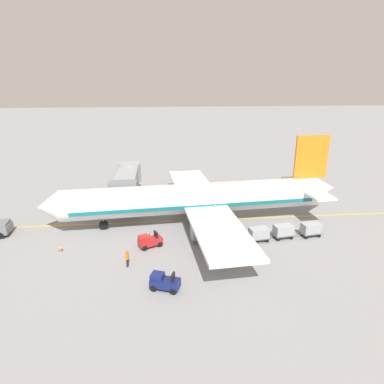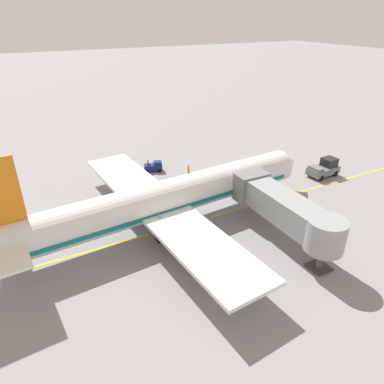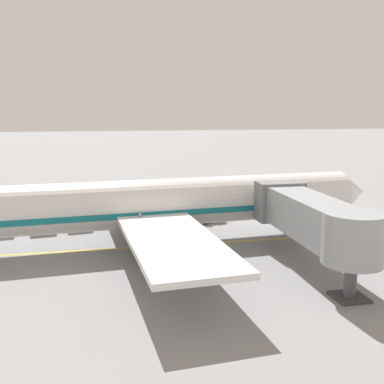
{
  "view_description": "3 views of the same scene",
  "coord_description": "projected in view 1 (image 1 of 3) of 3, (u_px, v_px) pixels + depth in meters",
  "views": [
    {
      "loc": [
        -39.06,
        3.45,
        17.01
      ],
      "look_at": [
        0.92,
        -0.37,
        3.55
      ],
      "focal_mm": 31.02,
      "sensor_mm": 36.0,
      "label": 1
    },
    {
      "loc": [
        28.02,
        -12.77,
        20.03
      ],
      "look_at": [
        -2.28,
        3.16,
        2.33
      ],
      "focal_mm": 32.6,
      "sensor_mm": 36.0,
      "label": 2
    },
    {
      "loc": [
        33.01,
        -4.89,
        10.35
      ],
      "look_at": [
        -2.41,
        2.26,
        3.72
      ],
      "focal_mm": 41.67,
      "sensor_mm": 36.0,
      "label": 3
    }
  ],
  "objects": [
    {
      "name": "safety_cone_nose_left",
      "position": [
        61.0,
        248.0,
        34.97
      ],
      "size": [
        0.36,
        0.36,
        0.59
      ],
      "color": "black",
      "rests_on": "ground"
    },
    {
      "name": "gate_lead_in_line",
      "position": [
        190.0,
        221.0,
        42.58
      ],
      "size": [
        0.24,
        80.0,
        0.01
      ],
      "primitive_type": "cube",
      "color": "gold",
      "rests_on": "ground"
    },
    {
      "name": "jet_bridge",
      "position": [
        127.0,
        181.0,
        47.23
      ],
      "size": [
        13.05,
        3.5,
        4.98
      ],
      "color": "#93999E",
      "rests_on": "ground"
    },
    {
      "name": "baggage_cart_second_in_train",
      "position": [
        283.0,
        230.0,
        37.53
      ],
      "size": [
        1.65,
        2.97,
        1.58
      ],
      "color": "#4C4C51",
      "rests_on": "ground"
    },
    {
      "name": "ground_plane",
      "position": [
        190.0,
        221.0,
        42.58
      ],
      "size": [
        400.0,
        400.0,
        0.0
      ],
      "primitive_type": "plane",
      "color": "gray"
    },
    {
      "name": "baggage_cart_front",
      "position": [
        259.0,
        233.0,
        36.82
      ],
      "size": [
        1.65,
        2.97,
        1.58
      ],
      "color": "#4C4C51",
      "rests_on": "ground"
    },
    {
      "name": "baggage_cart_third_in_train",
      "position": [
        311.0,
        229.0,
        38.02
      ],
      "size": [
        1.65,
        2.97,
        1.58
      ],
      "color": "#4C4C51",
      "rests_on": "ground"
    },
    {
      "name": "ground_crew_wing_walker",
      "position": [
        127.0,
        258.0,
        31.71
      ],
      "size": [
        0.71,
        0.35,
        1.69
      ],
      "color": "#232328",
      "rests_on": "ground"
    },
    {
      "name": "baggage_tug_trailing",
      "position": [
        164.0,
        282.0,
        28.34
      ],
      "size": [
        1.99,
        2.76,
        1.62
      ],
      "color": "navy",
      "rests_on": "ground"
    },
    {
      "name": "baggage_tug_lead",
      "position": [
        149.0,
        241.0,
        35.62
      ],
      "size": [
        2.12,
        2.77,
        1.62
      ],
      "color": "#B21E1E",
      "rests_on": "ground"
    },
    {
      "name": "parked_airliner",
      "position": [
        197.0,
        199.0,
        41.01
      ],
      "size": [
        30.32,
        37.35,
        10.63
      ],
      "color": "white",
      "rests_on": "ground"
    }
  ]
}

